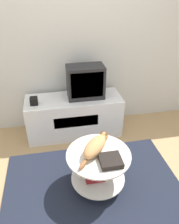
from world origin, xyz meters
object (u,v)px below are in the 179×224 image
at_px(dvd_box, 111,161).
at_px(cat, 96,146).
at_px(tv, 86,82).
at_px(speaker, 34,101).

bearing_deg(dvd_box, cat, 119.35).
bearing_deg(tv, cat, -94.09).
bearing_deg(cat, speaker, 73.43).
bearing_deg(dvd_box, tv, 91.71).
xyz_separation_m(tv, speaker, (-0.69, -0.09, -0.17)).
height_order(tv, dvd_box, tv).
relative_size(dvd_box, cat, 0.45).
height_order(tv, cat, tv).
xyz_separation_m(dvd_box, cat, (-0.11, 0.19, 0.04)).
bearing_deg(cat, tv, 35.06).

